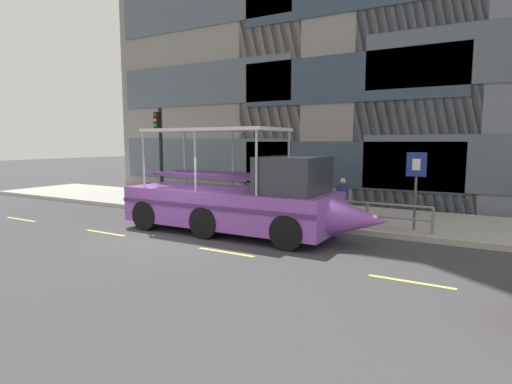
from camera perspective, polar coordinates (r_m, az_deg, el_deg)
The scene contains 11 objects.
ground_plane at distance 13.56m, azimuth -10.55°, elevation -5.96°, with size 120.00×120.00×0.00m, color #3D3D3F.
sidewalk at distance 18.07m, azimuth 1.11°, elevation -2.34°, with size 32.00×4.80×0.18m, color #A8A59E.
curb_edge at distance 15.97m, azimuth -3.25°, elevation -3.57°, with size 32.00×0.18×0.18m, color #B2ADA3.
lane_centreline at distance 12.94m, azimuth -13.03°, elevation -6.62°, with size 25.80×0.12×0.01m.
curb_guardrail at distance 15.59m, azimuth 0.72°, elevation -1.31°, with size 12.06×0.09×0.86m.
traffic_light_pole at distance 19.22m, azimuth -13.02°, elevation 6.10°, with size 0.24×0.46×4.30m.
parking_sign at distance 14.11m, azimuth 21.05°, elevation 1.87°, with size 0.60×0.12×2.48m.
leaned_bicycle at distance 19.33m, azimuth -13.92°, elevation -0.54°, with size 1.74×0.46×0.96m.
duck_tour_boat at distance 13.42m, azimuth -1.87°, elevation -1.23°, with size 8.89×2.49×3.42m.
pedestrian_near_bow at distance 15.17m, azimuth 11.76°, elevation -0.40°, with size 0.43×0.24×1.52m.
pedestrian_mid_left at distance 15.84m, azimuth 5.78°, elevation 0.44°, with size 0.25×0.49×1.72m.
Camera 1 is at (8.67, -9.98, 2.99)m, focal length 29.22 mm.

